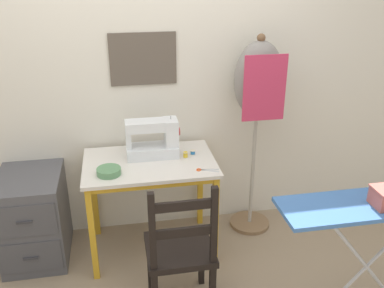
# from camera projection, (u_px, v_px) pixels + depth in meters

# --- Properties ---
(ground_plane) EXTENTS (14.00, 14.00, 0.00)m
(ground_plane) POSITION_uv_depth(u_px,v_px,m) (158.00, 273.00, 2.99)
(ground_plane) COLOR gray
(wall_back) EXTENTS (10.00, 0.07, 2.55)m
(wall_back) POSITION_uv_depth(u_px,v_px,m) (142.00, 71.00, 3.08)
(wall_back) COLOR silver
(wall_back) RESTS_ON ground_plane
(sewing_table) EXTENTS (0.91, 0.60, 0.73)m
(sewing_table) POSITION_uv_depth(u_px,v_px,m) (150.00, 175.00, 3.00)
(sewing_table) COLOR silver
(sewing_table) RESTS_ON ground_plane
(sewing_machine) EXTENTS (0.38, 0.18, 0.29)m
(sewing_machine) POSITION_uv_depth(u_px,v_px,m) (155.00, 139.00, 3.00)
(sewing_machine) COLOR white
(sewing_machine) RESTS_ON sewing_table
(fabric_bowl) EXTENTS (0.16, 0.16, 0.04)m
(fabric_bowl) POSITION_uv_depth(u_px,v_px,m) (109.00, 171.00, 2.78)
(fabric_bowl) COLOR #56895B
(fabric_bowl) RESTS_ON sewing_table
(scissors) EXTENTS (0.15, 0.07, 0.01)m
(scissors) POSITION_uv_depth(u_px,v_px,m) (204.00, 170.00, 2.84)
(scissors) COLOR silver
(scissors) RESTS_ON sewing_table
(thread_spool_near_machine) EXTENTS (0.04, 0.04, 0.04)m
(thread_spool_near_machine) POSITION_uv_depth(u_px,v_px,m) (185.00, 155.00, 3.02)
(thread_spool_near_machine) COLOR yellow
(thread_spool_near_machine) RESTS_ON sewing_table
(thread_spool_mid_table) EXTENTS (0.04, 0.04, 0.03)m
(thread_spool_mid_table) POSITION_uv_depth(u_px,v_px,m) (193.00, 152.00, 3.07)
(thread_spool_mid_table) COLOR #2875C1
(thread_spool_mid_table) RESTS_ON sewing_table
(wooden_chair) EXTENTS (0.40, 0.38, 0.92)m
(wooden_chair) POSITION_uv_depth(u_px,v_px,m) (180.00, 251.00, 2.53)
(wooden_chair) COLOR black
(wooden_chair) RESTS_ON ground_plane
(filing_cabinet) EXTENTS (0.43, 0.57, 0.65)m
(filing_cabinet) POSITION_uv_depth(u_px,v_px,m) (34.00, 217.00, 3.06)
(filing_cabinet) COLOR #4C4C51
(filing_cabinet) RESTS_ON ground_plane
(dress_form) EXTENTS (0.36, 0.32, 1.55)m
(dress_form) POSITION_uv_depth(u_px,v_px,m) (258.00, 90.00, 3.07)
(dress_form) COLOR #846647
(dress_form) RESTS_ON ground_plane
(ironing_board) EXTENTS (1.09, 0.31, 0.85)m
(ironing_board) POSITION_uv_depth(u_px,v_px,m) (378.00, 210.00, 2.29)
(ironing_board) COLOR #3D6BAD
(ironing_board) RESTS_ON ground_plane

